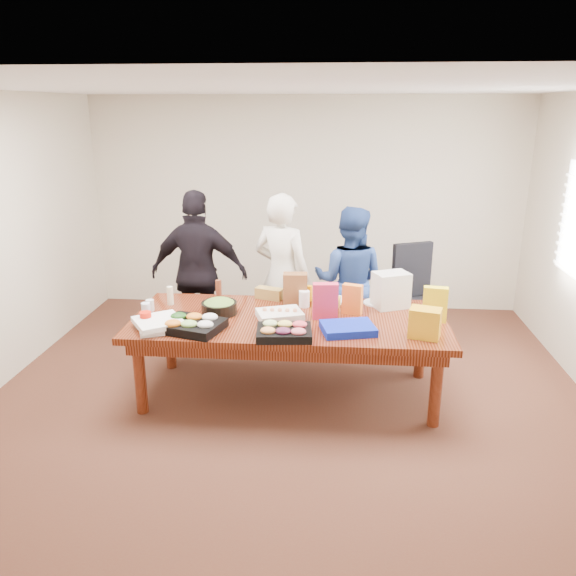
# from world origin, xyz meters

# --- Properties ---
(floor) EXTENTS (5.50, 5.00, 0.02)m
(floor) POSITION_xyz_m (0.00, 0.00, -0.01)
(floor) COLOR #47301E
(floor) RESTS_ON ground
(ceiling) EXTENTS (5.50, 5.00, 0.02)m
(ceiling) POSITION_xyz_m (0.00, 0.00, 2.71)
(ceiling) COLOR white
(ceiling) RESTS_ON wall_back
(wall_back) EXTENTS (5.50, 0.04, 2.70)m
(wall_back) POSITION_xyz_m (0.00, 2.50, 1.35)
(wall_back) COLOR beige
(wall_back) RESTS_ON floor
(wall_front) EXTENTS (5.50, 0.04, 2.70)m
(wall_front) POSITION_xyz_m (0.00, -2.50, 1.35)
(wall_front) COLOR beige
(wall_front) RESTS_ON floor
(conference_table) EXTENTS (2.80, 1.20, 0.75)m
(conference_table) POSITION_xyz_m (0.00, 0.00, 0.38)
(conference_table) COLOR #4C1C0F
(conference_table) RESTS_ON floor
(office_chair) EXTENTS (0.73, 0.73, 1.10)m
(office_chair) POSITION_xyz_m (1.24, 1.15, 0.55)
(office_chair) COLOR black
(office_chair) RESTS_ON floor
(person_center) EXTENTS (0.74, 0.63, 1.73)m
(person_center) POSITION_xyz_m (-0.15, 0.92, 0.87)
(person_center) COLOR silver
(person_center) RESTS_ON floor
(person_right) EXTENTS (0.87, 0.74, 1.59)m
(person_right) POSITION_xyz_m (0.55, 1.03, 0.79)
(person_right) COLOR navy
(person_right) RESTS_ON floor
(person_left) EXTENTS (1.04, 0.46, 1.75)m
(person_left) POSITION_xyz_m (-1.03, 0.90, 0.88)
(person_left) COLOR black
(person_left) RESTS_ON floor
(veggie_tray) EXTENTS (0.59, 0.51, 0.08)m
(veggie_tray) POSITION_xyz_m (-0.80, -0.35, 0.79)
(veggie_tray) COLOR black
(veggie_tray) RESTS_ON conference_table
(fruit_tray) EXTENTS (0.48, 0.39, 0.07)m
(fruit_tray) POSITION_xyz_m (-0.01, -0.43, 0.78)
(fruit_tray) COLOR black
(fruit_tray) RESTS_ON conference_table
(sheet_cake) EXTENTS (0.46, 0.40, 0.07)m
(sheet_cake) POSITION_xyz_m (-0.08, -0.02, 0.78)
(sheet_cake) COLOR silver
(sheet_cake) RESTS_ON conference_table
(salad_bowl) EXTENTS (0.37, 0.37, 0.11)m
(salad_bowl) POSITION_xyz_m (-0.65, 0.07, 0.80)
(salad_bowl) COLOR black
(salad_bowl) RESTS_ON conference_table
(chip_bag_blue) EXTENTS (0.49, 0.41, 0.06)m
(chip_bag_blue) POSITION_xyz_m (0.52, -0.28, 0.78)
(chip_bag_blue) COLOR #0B20AB
(chip_bag_blue) RESTS_ON conference_table
(chip_bag_red) EXTENTS (0.23, 0.11, 0.32)m
(chip_bag_red) POSITION_xyz_m (0.32, 0.02, 0.91)
(chip_bag_red) COLOR #D6284C
(chip_bag_red) RESTS_ON conference_table
(chip_bag_yellow) EXTENTS (0.22, 0.11, 0.31)m
(chip_bag_yellow) POSITION_xyz_m (1.28, 0.04, 0.91)
(chip_bag_yellow) COLOR yellow
(chip_bag_yellow) RESTS_ON conference_table
(chip_bag_orange) EXTENTS (0.19, 0.13, 0.28)m
(chip_bag_orange) POSITION_xyz_m (0.56, 0.16, 0.89)
(chip_bag_orange) COLOR orange
(chip_bag_orange) RESTS_ON conference_table
(mayo_jar) EXTENTS (0.12, 0.12, 0.16)m
(mayo_jar) POSITION_xyz_m (0.12, 0.31, 0.83)
(mayo_jar) COLOR white
(mayo_jar) RESTS_ON conference_table
(mustard_bottle) EXTENTS (0.07, 0.07, 0.15)m
(mustard_bottle) POSITION_xyz_m (0.16, 0.49, 0.83)
(mustard_bottle) COLOR #EF9600
(mustard_bottle) RESTS_ON conference_table
(dressing_bottle) EXTENTS (0.06, 0.06, 0.18)m
(dressing_bottle) POSITION_xyz_m (-0.74, 0.50, 0.84)
(dressing_bottle) COLOR brown
(dressing_bottle) RESTS_ON conference_table
(ranch_bottle) EXTENTS (0.06, 0.06, 0.18)m
(ranch_bottle) POSITION_xyz_m (-1.16, 0.27, 0.84)
(ranch_bottle) COLOR beige
(ranch_bottle) RESTS_ON conference_table
(banana_bunch) EXTENTS (0.27, 0.18, 0.08)m
(banana_bunch) POSITION_xyz_m (0.32, 0.36, 0.79)
(banana_bunch) COLOR gold
(banana_bunch) RESTS_ON conference_table
(bread_loaf) EXTENTS (0.29, 0.20, 0.11)m
(bread_loaf) POSITION_xyz_m (-0.24, 0.52, 0.80)
(bread_loaf) COLOR olive
(bread_loaf) RESTS_ON conference_table
(kraft_bag) EXTENTS (0.24, 0.14, 0.30)m
(kraft_bag) POSITION_xyz_m (0.02, 0.40, 0.90)
(kraft_bag) COLOR brown
(kraft_bag) RESTS_ON conference_table
(red_cup) EXTENTS (0.11, 0.11, 0.13)m
(red_cup) POSITION_xyz_m (-1.21, -0.31, 0.82)
(red_cup) COLOR red
(red_cup) RESTS_ON conference_table
(clear_cup_a) EXTENTS (0.09, 0.09, 0.11)m
(clear_cup_a) POSITION_xyz_m (-1.30, -0.03, 0.81)
(clear_cup_a) COLOR silver
(clear_cup_a) RESTS_ON conference_table
(clear_cup_b) EXTENTS (0.09, 0.09, 0.10)m
(clear_cup_b) POSITION_xyz_m (-1.30, 0.08, 0.80)
(clear_cup_b) COLOR silver
(clear_cup_b) RESTS_ON conference_table
(pizza_box_lower) EXTENTS (0.49, 0.49, 0.04)m
(pizza_box_lower) POSITION_xyz_m (-1.07, -0.33, 0.77)
(pizza_box_lower) COLOR white
(pizza_box_lower) RESTS_ON conference_table
(pizza_box_upper) EXTENTS (0.52, 0.52, 0.04)m
(pizza_box_upper) POSITION_xyz_m (-1.08, -0.35, 0.81)
(pizza_box_upper) COLOR white
(pizza_box_upper) RESTS_ON pizza_box_lower
(plate_a) EXTENTS (0.24, 0.24, 0.01)m
(plate_a) POSITION_xyz_m (0.80, 0.47, 0.76)
(plate_a) COLOR white
(plate_a) RESTS_ON conference_table
(plate_b) EXTENTS (0.28, 0.28, 0.02)m
(plate_b) POSITION_xyz_m (0.42, 0.52, 0.76)
(plate_b) COLOR white
(plate_b) RESTS_ON conference_table
(dip_bowl_a) EXTENTS (0.17, 0.17, 0.05)m
(dip_bowl_a) POSITION_xyz_m (0.55, 0.33, 0.78)
(dip_bowl_a) COLOR beige
(dip_bowl_a) RESTS_ON conference_table
(dip_bowl_b) EXTENTS (0.16, 0.16, 0.06)m
(dip_bowl_b) POSITION_xyz_m (-0.64, 0.23, 0.78)
(dip_bowl_b) COLOR beige
(dip_bowl_b) RESTS_ON conference_table
(grocery_bag_white) EXTENTS (0.38, 0.33, 0.34)m
(grocery_bag_white) POSITION_xyz_m (0.92, 0.38, 0.92)
(grocery_bag_white) COLOR silver
(grocery_bag_white) RESTS_ON conference_table
(grocery_bag_yellow) EXTENTS (0.28, 0.23, 0.25)m
(grocery_bag_yellow) POSITION_xyz_m (1.14, -0.34, 0.87)
(grocery_bag_yellow) COLOR gold
(grocery_bag_yellow) RESTS_ON conference_table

